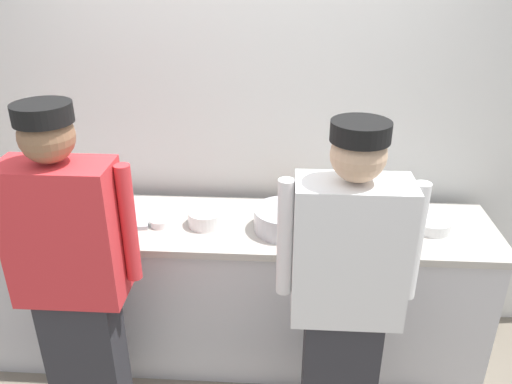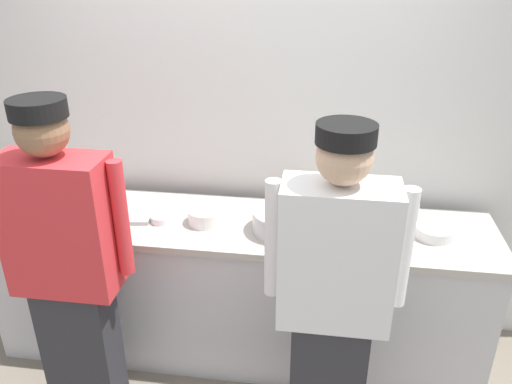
{
  "view_description": "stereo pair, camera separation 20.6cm",
  "coord_description": "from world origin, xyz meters",
  "px_view_note": "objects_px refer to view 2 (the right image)",
  "views": [
    {
      "loc": [
        0.27,
        -2.17,
        2.3
      ],
      "look_at": [
        0.11,
        0.38,
        1.08
      ],
      "focal_mm": 36.01,
      "sensor_mm": 36.0,
      "label": 1
    },
    {
      "loc": [
        0.47,
        -2.15,
        2.3
      ],
      "look_at": [
        0.11,
        0.38,
        1.08
      ],
      "focal_mm": 36.01,
      "sensor_mm": 36.0,
      "label": 2
    }
  ],
  "objects_px": {
    "ramekin_green_sauce": "(161,219)",
    "deli_cup": "(410,212)",
    "mixing_bowl_steel": "(284,221)",
    "chef_near_left": "(68,267)",
    "sheet_tray": "(107,212)",
    "plate_stack_rear": "(206,216)",
    "squeeze_bottle_secondary": "(287,197)",
    "plate_stack_front": "(434,232)",
    "ramekin_yellow_sauce": "(384,231)",
    "chef_center": "(333,299)",
    "squeeze_bottle_primary": "(38,186)"
  },
  "relations": [
    {
      "from": "ramekin_green_sauce",
      "to": "deli_cup",
      "type": "distance_m",
      "value": 1.41
    },
    {
      "from": "sheet_tray",
      "to": "plate_stack_rear",
      "type": "bearing_deg",
      "value": -2.63
    },
    {
      "from": "sheet_tray",
      "to": "squeeze_bottle_primary",
      "type": "relative_size",
      "value": 2.76
    },
    {
      "from": "sheet_tray",
      "to": "squeeze_bottle_secondary",
      "type": "relative_size",
      "value": 2.79
    },
    {
      "from": "plate_stack_rear",
      "to": "squeeze_bottle_secondary",
      "type": "height_order",
      "value": "squeeze_bottle_secondary"
    },
    {
      "from": "chef_near_left",
      "to": "plate_stack_rear",
      "type": "xyz_separation_m",
      "value": [
        0.53,
        0.58,
        0.01
      ]
    },
    {
      "from": "plate_stack_front",
      "to": "deli_cup",
      "type": "xyz_separation_m",
      "value": [
        -0.11,
        0.17,
        0.02
      ]
    },
    {
      "from": "sheet_tray",
      "to": "squeeze_bottle_secondary",
      "type": "xyz_separation_m",
      "value": [
        1.03,
        0.17,
        0.08
      ]
    },
    {
      "from": "chef_near_left",
      "to": "sheet_tray",
      "type": "xyz_separation_m",
      "value": [
        -0.06,
        0.61,
        -0.02
      ]
    },
    {
      "from": "chef_near_left",
      "to": "ramekin_green_sauce",
      "type": "relative_size",
      "value": 16.42
    },
    {
      "from": "mixing_bowl_steel",
      "to": "sheet_tray",
      "type": "height_order",
      "value": "mixing_bowl_steel"
    },
    {
      "from": "plate_stack_front",
      "to": "ramekin_yellow_sauce",
      "type": "relative_size",
      "value": 1.93
    },
    {
      "from": "mixing_bowl_steel",
      "to": "ramekin_green_sauce",
      "type": "height_order",
      "value": "mixing_bowl_steel"
    },
    {
      "from": "sheet_tray",
      "to": "squeeze_bottle_secondary",
      "type": "height_order",
      "value": "squeeze_bottle_secondary"
    },
    {
      "from": "chef_near_left",
      "to": "plate_stack_rear",
      "type": "height_order",
      "value": "chef_near_left"
    },
    {
      "from": "ramekin_green_sauce",
      "to": "ramekin_yellow_sauce",
      "type": "relative_size",
      "value": 1.0
    },
    {
      "from": "squeeze_bottle_primary",
      "to": "chef_center",
      "type": "bearing_deg",
      "value": -22.98
    },
    {
      "from": "plate_stack_front",
      "to": "plate_stack_rear",
      "type": "bearing_deg",
      "value": -178.88
    },
    {
      "from": "plate_stack_rear",
      "to": "ramekin_green_sauce",
      "type": "relative_size",
      "value": 1.85
    },
    {
      "from": "chef_near_left",
      "to": "mixing_bowl_steel",
      "type": "height_order",
      "value": "chef_near_left"
    },
    {
      "from": "plate_stack_rear",
      "to": "mixing_bowl_steel",
      "type": "bearing_deg",
      "value": -3.32
    },
    {
      "from": "ramekin_green_sauce",
      "to": "deli_cup",
      "type": "relative_size",
      "value": 1.11
    },
    {
      "from": "plate_stack_front",
      "to": "sheet_tray",
      "type": "xyz_separation_m",
      "value": [
        -1.84,
        0.0,
        -0.02
      ]
    },
    {
      "from": "ramekin_yellow_sauce",
      "to": "mixing_bowl_steel",
      "type": "bearing_deg",
      "value": -176.2
    },
    {
      "from": "chef_center",
      "to": "deli_cup",
      "type": "distance_m",
      "value": 0.92
    },
    {
      "from": "plate_stack_rear",
      "to": "ramekin_yellow_sauce",
      "type": "xyz_separation_m",
      "value": [
        0.98,
        0.01,
        -0.02
      ]
    },
    {
      "from": "plate_stack_front",
      "to": "squeeze_bottle_secondary",
      "type": "height_order",
      "value": "squeeze_bottle_secondary"
    },
    {
      "from": "mixing_bowl_steel",
      "to": "sheet_tray",
      "type": "xyz_separation_m",
      "value": [
        -1.03,
        0.05,
        -0.05
      ]
    },
    {
      "from": "chef_near_left",
      "to": "ramekin_yellow_sauce",
      "type": "distance_m",
      "value": 1.62
    },
    {
      "from": "deli_cup",
      "to": "ramekin_green_sauce",
      "type": "bearing_deg",
      "value": -170.92
    },
    {
      "from": "chef_near_left",
      "to": "plate_stack_front",
      "type": "bearing_deg",
      "value": 18.85
    },
    {
      "from": "chef_near_left",
      "to": "sheet_tray",
      "type": "distance_m",
      "value": 0.61
    },
    {
      "from": "deli_cup",
      "to": "ramekin_yellow_sauce",
      "type": "bearing_deg",
      "value": -130.14
    },
    {
      "from": "squeeze_bottle_secondary",
      "to": "ramekin_green_sauce",
      "type": "relative_size",
      "value": 1.79
    },
    {
      "from": "squeeze_bottle_secondary",
      "to": "plate_stack_rear",
      "type": "bearing_deg",
      "value": -155.41
    },
    {
      "from": "ramekin_yellow_sauce",
      "to": "plate_stack_front",
      "type": "bearing_deg",
      "value": 3.03
    },
    {
      "from": "plate_stack_front",
      "to": "mixing_bowl_steel",
      "type": "xyz_separation_m",
      "value": [
        -0.8,
        -0.05,
        0.03
      ]
    },
    {
      "from": "deli_cup",
      "to": "mixing_bowl_steel",
      "type": "bearing_deg",
      "value": -162.46
    },
    {
      "from": "squeeze_bottle_primary",
      "to": "squeeze_bottle_secondary",
      "type": "bearing_deg",
      "value": 2.41
    },
    {
      "from": "squeeze_bottle_secondary",
      "to": "ramekin_yellow_sauce",
      "type": "xyz_separation_m",
      "value": [
        0.54,
        -0.19,
        -0.07
      ]
    },
    {
      "from": "chef_near_left",
      "to": "ramekin_green_sauce",
      "type": "distance_m",
      "value": 0.62
    },
    {
      "from": "sheet_tray",
      "to": "deli_cup",
      "type": "relative_size",
      "value": 5.57
    },
    {
      "from": "chef_center",
      "to": "plate_stack_rear",
      "type": "relative_size",
      "value": 8.7
    },
    {
      "from": "sheet_tray",
      "to": "ramekin_yellow_sauce",
      "type": "distance_m",
      "value": 1.58
    },
    {
      "from": "squeeze_bottle_secondary",
      "to": "deli_cup",
      "type": "bearing_deg",
      "value": -0.53
    },
    {
      "from": "plate_stack_rear",
      "to": "plate_stack_front",
      "type": "bearing_deg",
      "value": 1.12
    },
    {
      "from": "sheet_tray",
      "to": "ramekin_yellow_sauce",
      "type": "height_order",
      "value": "ramekin_yellow_sauce"
    },
    {
      "from": "ramekin_yellow_sauce",
      "to": "deli_cup",
      "type": "height_order",
      "value": "deli_cup"
    },
    {
      "from": "chef_near_left",
      "to": "plate_stack_rear",
      "type": "bearing_deg",
      "value": 47.65
    },
    {
      "from": "chef_center",
      "to": "squeeze_bottle_primary",
      "type": "relative_size",
      "value": 8.85
    }
  ]
}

